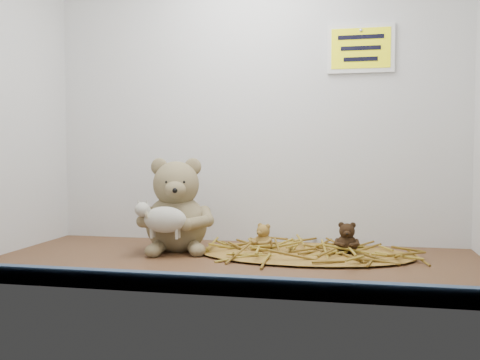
% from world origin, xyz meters
% --- Properties ---
extents(alcove_shell, '(1.20, 0.60, 0.90)m').
position_xyz_m(alcove_shell, '(0.00, 0.09, 0.45)').
color(alcove_shell, '#3E2615').
rests_on(alcove_shell, ground).
extents(front_rail, '(1.19, 0.02, 0.04)m').
position_xyz_m(front_rail, '(0.00, -0.29, 0.02)').
color(front_rail, '#3E5477').
rests_on(front_rail, shelf_floor).
extents(straw_bed, '(0.56, 0.32, 0.01)m').
position_xyz_m(straw_bed, '(0.16, 0.12, 0.01)').
color(straw_bed, brown).
rests_on(straw_bed, shelf_floor).
extents(main_teddy, '(0.25, 0.26, 0.25)m').
position_xyz_m(main_teddy, '(-0.18, 0.12, 0.12)').
color(main_teddy, olive).
rests_on(main_teddy, shelf_floor).
extents(toy_lamb, '(0.14, 0.09, 0.09)m').
position_xyz_m(toy_lamb, '(-0.18, 0.03, 0.09)').
color(toy_lamb, '#B9B7A6').
rests_on(toy_lamb, main_teddy).
extents(mini_teddy_tan, '(0.08, 0.08, 0.07)m').
position_xyz_m(mini_teddy_tan, '(0.06, 0.12, 0.05)').
color(mini_teddy_tan, olive).
rests_on(mini_teddy_tan, straw_bed).
extents(mini_teddy_brown, '(0.06, 0.07, 0.08)m').
position_xyz_m(mini_teddy_brown, '(0.27, 0.12, 0.05)').
color(mini_teddy_brown, black).
rests_on(mini_teddy_brown, straw_bed).
extents(wall_sign, '(0.16, 0.01, 0.11)m').
position_xyz_m(wall_sign, '(0.30, 0.29, 0.55)').
color(wall_sign, '#FFFE0D').
rests_on(wall_sign, back_wall).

